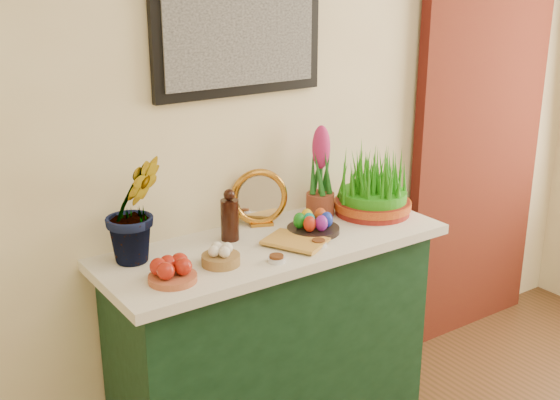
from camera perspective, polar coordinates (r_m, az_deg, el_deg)
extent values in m
cube|color=#FDF3BE|center=(2.92, -0.48, 7.37)|extent=(4.00, 0.04, 2.70)
cube|color=black|center=(2.76, -3.35, 14.04)|extent=(0.74, 0.03, 0.54)
cube|color=#A5A5A5|center=(2.74, -3.15, 14.01)|extent=(0.66, 0.01, 0.46)
cube|color=#430C0D|center=(3.76, 16.04, 6.06)|extent=(0.90, 0.06, 2.30)
cube|color=#143720|center=(2.96, -0.56, -11.65)|extent=(1.30, 0.45, 0.85)
cube|color=white|center=(2.77, -0.59, -3.66)|extent=(1.40, 0.55, 0.04)
imported|color=#1D651F|center=(2.54, -11.82, 0.63)|extent=(0.27, 0.23, 0.52)
cylinder|color=#AC5432|center=(2.43, -8.71, -6.31)|extent=(0.21, 0.21, 0.02)
cylinder|color=olive|center=(2.54, -4.83, -4.85)|extent=(0.17, 0.17, 0.04)
cylinder|color=black|center=(2.74, -4.10, -1.64)|extent=(0.07, 0.07, 0.16)
sphere|color=black|center=(2.71, -4.15, 0.43)|extent=(0.04, 0.04, 0.04)
cube|color=#B97A26|center=(2.91, -1.52, -1.93)|extent=(0.11, 0.08, 0.01)
torus|color=#B97A26|center=(2.89, -1.70, 0.23)|extent=(0.24, 0.14, 0.24)
cylinder|color=silver|center=(2.88, -1.64, 0.21)|extent=(0.18, 0.09, 0.18)
imported|color=#C28C36|center=(2.64, 0.39, -3.95)|extent=(0.24, 0.27, 0.03)
cylinder|color=silver|center=(2.56, -0.29, -4.88)|extent=(0.06, 0.06, 0.02)
cylinder|color=#592D14|center=(2.55, -0.29, -4.60)|extent=(0.05, 0.05, 0.01)
cylinder|color=silver|center=(2.70, 3.14, -3.59)|extent=(0.06, 0.06, 0.02)
cylinder|color=#592D14|center=(2.70, 3.15, -3.33)|extent=(0.05, 0.05, 0.01)
cylinder|color=black|center=(2.84, 2.71, -2.43)|extent=(0.23, 0.23, 0.02)
ellipsoid|color=red|center=(2.77, 2.42, -1.96)|extent=(0.05, 0.05, 0.07)
ellipsoid|color=#1B32BD|center=(2.82, 3.81, -1.61)|extent=(0.05, 0.05, 0.07)
ellipsoid|color=yellow|center=(2.85, 2.21, -1.36)|extent=(0.05, 0.05, 0.07)
ellipsoid|color=#177F1B|center=(2.81, 1.60, -1.69)|extent=(0.05, 0.05, 0.07)
ellipsoid|color=#C94617|center=(2.87, 3.32, -1.27)|extent=(0.05, 0.05, 0.07)
ellipsoid|color=#811B99|center=(2.78, 3.39, -1.91)|extent=(0.05, 0.05, 0.07)
ellipsoid|color=#0C918C|center=(2.81, 2.38, -1.68)|extent=(0.05, 0.05, 0.07)
cylinder|color=brown|center=(3.02, 3.28, -0.34)|extent=(0.12, 0.12, 0.10)
ellipsoid|color=#C42774|center=(2.95, 3.37, 4.31)|extent=(0.08, 0.08, 0.19)
cylinder|color=maroon|center=(3.07, 7.51, -0.54)|extent=(0.32, 0.32, 0.06)
cylinder|color=maroon|center=(3.07, 7.52, -0.33)|extent=(0.34, 0.34, 0.03)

